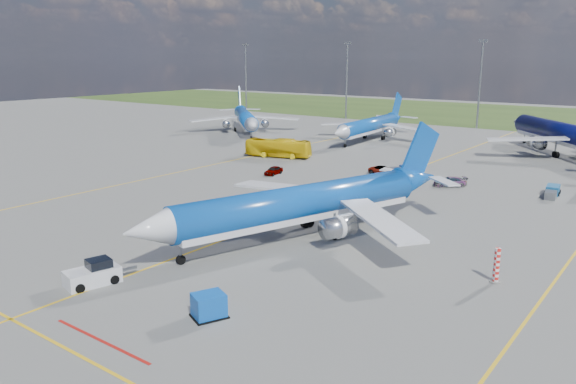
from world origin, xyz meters
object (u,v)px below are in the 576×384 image
Objects in this scene: main_airliner at (301,237)px; apron_bus at (278,148)px; warning_post at (497,265)px; service_car_b at (384,170)px; bg_jet_nw at (246,132)px; baggage_tug_c at (403,169)px; bg_jet_n at (561,155)px; baggage_tug_e at (552,192)px; service_car_a at (274,170)px; uld_container at (209,305)px; service_car_c at (450,182)px; bg_jet_nnw at (369,140)px; pushback_tug at (94,274)px.

apron_bus is (-31.43, 36.71, 1.73)m from main_airliner.
warning_post is 44.27m from service_car_b.
bg_jet_nw is 7.68× the size of baggage_tug_c.
bg_jet_n reaches higher than baggage_tug_e.
bg_jet_nw reaches higher than apron_bus.
main_airliner is 32.42m from service_car_a.
warning_post is 0.59× the size of baggage_tug_c.
baggage_tug_c is (-11.67, 56.92, -0.37)m from uld_container.
baggage_tug_e is (11.59, 54.20, -0.31)m from uld_container.
service_car_b reaches higher than baggage_tug_c.
apron_bus is (27.94, -22.89, 1.73)m from bg_jet_nw.
main_airliner reaches higher than baggage_tug_e.
main_airliner is 18.28× the size of uld_container.
service_car_c reaches higher than baggage_tug_c.
bg_jet_nnw reaches higher than baggage_tug_c.
service_car_a is at bearing 123.43° from service_car_b.
apron_bus is 2.57× the size of service_car_b.
main_airliner is 8.03× the size of baggage_tug_c.
warning_post is 99.28m from bg_jet_nw.
service_car_b is at bearing -72.72° from bg_jet_nw.
service_car_b is (-28.12, 34.18, -0.83)m from warning_post.
main_airliner is 35.19m from service_car_b.
bg_jet_nw is 9.91× the size of service_car_a.
bg_jet_nnw is 39.24m from bg_jet_n.
service_car_c is (35.07, -4.31, -1.04)m from apron_bus.
warning_post reaches higher than pushback_tug.
warning_post is at bearing -91.72° from baggage_tug_e.
baggage_tug_e is (45.02, -30.97, 0.59)m from bg_jet_nnw.
bg_jet_nnw is 5.93× the size of pushback_tug.
uld_container reaches higher than baggage_tug_e.
bg_jet_n reaches higher than bg_jet_nw.
service_car_c is at bearing -4.81° from baggage_tug_c.
uld_container is at bearing -163.15° from apron_bus.
service_car_c is (-7.15, -39.08, 0.69)m from bg_jet_n.
pushback_tug is at bearing -80.59° from bg_jet_nnw.
service_car_c is at bearing 11.84° from service_car_a.
service_car_a is at bearing 151.50° from main_airliner.
baggage_tug_e is (16.93, 35.16, 0.59)m from main_airliner.
uld_container is 0.39× the size of baggage_tug_e.
service_car_b is (-18.84, -37.23, 0.67)m from bg_jet_n.
uld_container is at bearing -64.10° from service_car_a.
service_car_b is (-8.05, 34.25, 0.67)m from main_airliner.
uld_container is 51.47m from service_car_c.
bg_jet_n is at bearing -30.35° from service_car_b.
bg_jet_n is 9.35× the size of service_car_c.
main_airliner is at bearing -47.03° from service_car_c.
service_car_a is (5.87, -42.54, 0.67)m from bg_jet_nnw.
baggage_tug_c is (-26.40, 37.80, -0.98)m from warning_post.
apron_bus is (-36.77, 55.75, 0.84)m from uld_container.
bg_jet_nnw is at bearing -34.64° from bg_jet_nw.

